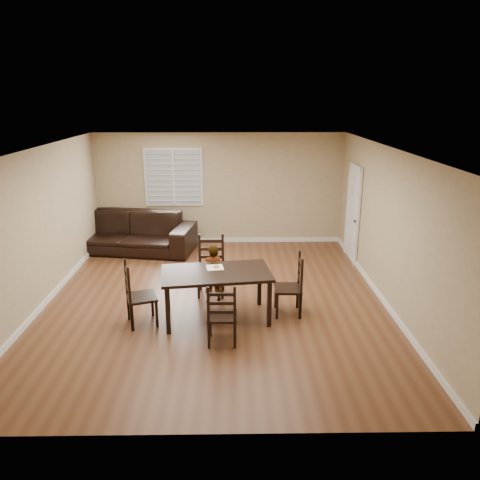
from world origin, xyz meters
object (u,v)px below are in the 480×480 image
(chair_far, at_px, (222,319))
(child, at_px, (213,274))
(chair_right, at_px, (295,287))
(dining_table, at_px, (216,277))
(chair_left, at_px, (133,297))
(chair_near, at_px, (211,266))
(donut, at_px, (216,266))
(sofa, at_px, (127,232))

(chair_far, xyz_separation_m, child, (-0.19, 1.53, 0.09))
(chair_far, height_order, chair_right, chair_right)
(dining_table, distance_m, chair_left, 1.35)
(chair_near, height_order, chair_left, chair_near)
(donut, bearing_deg, chair_far, -84.22)
(dining_table, distance_m, chair_near, 1.14)
(child, height_order, sofa, child)
(dining_table, bearing_deg, chair_left, -178.94)
(chair_far, height_order, sofa, chair_far)
(chair_left, bearing_deg, sofa, -5.06)
(dining_table, xyz_separation_m, child, (-0.09, 0.63, -0.20))
(chair_near, distance_m, child, 0.48)
(chair_far, bearing_deg, child, -82.27)
(chair_right, distance_m, donut, 1.37)
(chair_near, xyz_separation_m, chair_right, (1.45, -0.95, -0.02))
(chair_near, relative_size, donut, 10.66)
(chair_near, xyz_separation_m, donut, (0.13, -0.91, 0.34))
(child, bearing_deg, donut, 84.81)
(donut, xyz_separation_m, sofa, (-2.22, 3.36, -0.38))
(child, relative_size, sofa, 0.34)
(donut, bearing_deg, dining_table, -88.55)
(chair_far, xyz_separation_m, chair_left, (-1.42, 0.70, 0.04))
(chair_left, bearing_deg, chair_right, -100.88)
(chair_near, xyz_separation_m, child, (0.04, -0.48, 0.03))
(donut, bearing_deg, chair_right, -1.68)
(chair_far, bearing_deg, dining_table, -82.71)
(chair_near, relative_size, chair_right, 1.05)
(dining_table, distance_m, chair_right, 1.35)
(donut, bearing_deg, chair_near, 97.87)
(chair_far, distance_m, child, 1.55)
(donut, relative_size, sofa, 0.03)
(chair_near, relative_size, chair_far, 1.13)
(sofa, bearing_deg, chair_right, -34.29)
(chair_left, bearing_deg, chair_near, -60.76)
(chair_left, distance_m, chair_right, 2.65)
(donut, bearing_deg, child, 100.65)
(dining_table, bearing_deg, donut, 83.66)
(sofa, bearing_deg, donut, -47.00)
(chair_far, distance_m, donut, 1.18)
(chair_far, height_order, chair_left, chair_left)
(dining_table, xyz_separation_m, chair_right, (1.32, 0.16, -0.26))
(chair_left, xyz_separation_m, sofa, (-0.92, 3.76, -0.02))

